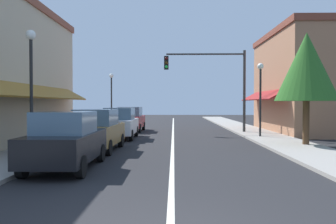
# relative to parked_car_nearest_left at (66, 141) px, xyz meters

# --- Properties ---
(ground_plane) EXTENTS (80.00, 80.00, 0.00)m
(ground_plane) POSITION_rel_parked_car_nearest_left_xyz_m (3.24, 12.11, -0.88)
(ground_plane) COLOR black
(sidewalk_left) EXTENTS (2.60, 56.00, 0.12)m
(sidewalk_left) POSITION_rel_parked_car_nearest_left_xyz_m (-2.26, 12.11, -0.82)
(sidewalk_left) COLOR gray
(sidewalk_left) RESTS_ON ground
(sidewalk_right) EXTENTS (2.60, 56.00, 0.12)m
(sidewalk_right) POSITION_rel_parked_car_nearest_left_xyz_m (8.74, 12.11, -0.82)
(sidewalk_right) COLOR gray
(sidewalk_right) RESTS_ON ground
(lane_center_stripe) EXTENTS (0.14, 52.00, 0.01)m
(lane_center_stripe) POSITION_rel_parked_car_nearest_left_xyz_m (3.24, 12.11, -0.88)
(lane_center_stripe) COLOR silver
(lane_center_stripe) RESTS_ON ground
(storefront_right_block) EXTENTS (5.39, 10.20, 7.03)m
(storefront_right_block) POSITION_rel_parked_car_nearest_left_xyz_m (12.08, 14.11, 2.64)
(storefront_right_block) COLOR #9E6B4C
(storefront_right_block) RESTS_ON ground
(parked_car_nearest_left) EXTENTS (1.81, 4.12, 1.77)m
(parked_car_nearest_left) POSITION_rel_parked_car_nearest_left_xyz_m (0.00, 0.00, 0.00)
(parked_car_nearest_left) COLOR black
(parked_car_nearest_left) RESTS_ON ground
(parked_car_second_left) EXTENTS (1.87, 4.14, 1.77)m
(parked_car_second_left) POSITION_rel_parked_car_nearest_left_xyz_m (0.02, 4.19, 0.00)
(parked_car_second_left) COLOR brown
(parked_car_second_left) RESTS_ON ground
(parked_car_third_left) EXTENTS (1.80, 4.11, 1.77)m
(parked_car_third_left) POSITION_rel_parked_car_nearest_left_xyz_m (0.21, 9.43, 0.00)
(parked_car_third_left) COLOR silver
(parked_car_third_left) RESTS_ON ground
(parked_car_far_left) EXTENTS (1.86, 4.14, 1.77)m
(parked_car_far_left) POSITION_rel_parked_car_nearest_left_xyz_m (0.16, 14.77, 0.00)
(parked_car_far_left) COLOR maroon
(parked_car_far_left) RESTS_ON ground
(traffic_signal_mast_arm) EXTENTS (5.49, 0.50, 5.59)m
(traffic_signal_mast_arm) POSITION_rel_parked_car_nearest_left_xyz_m (6.12, 13.07, 2.97)
(traffic_signal_mast_arm) COLOR #333333
(traffic_signal_mast_arm) RESTS_ON ground
(street_lamp_left_near) EXTENTS (0.36, 0.36, 4.71)m
(street_lamp_left_near) POSITION_rel_parked_car_nearest_left_xyz_m (-1.94, 2.18, 2.30)
(street_lamp_left_near) COLOR black
(street_lamp_left_near) RESTS_ON ground
(street_lamp_right_mid) EXTENTS (0.36, 0.36, 4.34)m
(street_lamp_right_mid) POSITION_rel_parked_car_nearest_left_xyz_m (8.30, 9.75, 2.09)
(street_lamp_right_mid) COLOR black
(street_lamp_right_mid) RESTS_ON ground
(street_lamp_left_far) EXTENTS (0.36, 0.36, 4.53)m
(street_lamp_left_far) POSITION_rel_parked_car_nearest_left_xyz_m (-1.95, 18.88, 2.20)
(street_lamp_left_far) COLOR black
(street_lamp_left_far) RESTS_ON ground
(tree_right_near) EXTENTS (2.88, 2.88, 5.30)m
(tree_right_near) POSITION_rel_parked_car_nearest_left_xyz_m (9.44, 5.74, 2.82)
(tree_right_near) COLOR #4C331E
(tree_right_near) RESTS_ON ground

